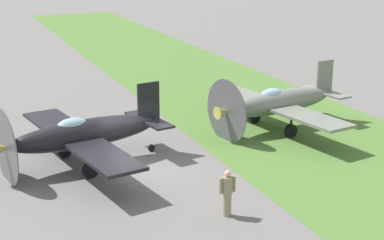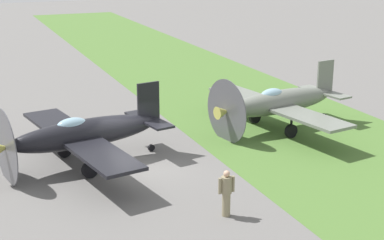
# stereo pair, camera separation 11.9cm
# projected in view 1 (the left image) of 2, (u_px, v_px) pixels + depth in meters

# --- Properties ---
(ground_plane) EXTENTS (160.00, 160.00, 0.00)m
(ground_plane) POSITION_uv_depth(u_px,v_px,m) (141.00, 166.00, 25.46)
(ground_plane) COLOR #605E5B
(grass_verge) EXTENTS (120.00, 11.00, 0.01)m
(grass_verge) POSITION_uv_depth(u_px,v_px,m) (314.00, 141.00, 28.79)
(grass_verge) COLOR #476B2D
(grass_verge) RESTS_ON ground
(airplane_lead) EXTENTS (9.82, 7.83, 3.48)m
(airplane_lead) POSITION_uv_depth(u_px,v_px,m) (83.00, 134.00, 25.16)
(airplane_lead) COLOR black
(airplane_lead) RESTS_ON ground
(airplane_wingman) EXTENTS (9.83, 7.83, 3.48)m
(airplane_wingman) POSITION_uv_depth(u_px,v_px,m) (278.00, 102.00, 30.25)
(airplane_wingman) COLOR slate
(airplane_wingman) RESTS_ON ground
(ground_crew_mechanic) EXTENTS (0.38, 0.63, 1.73)m
(ground_crew_mechanic) POSITION_uv_depth(u_px,v_px,m) (227.00, 192.00, 20.58)
(ground_crew_mechanic) COLOR #847A5B
(ground_crew_mechanic) RESTS_ON ground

